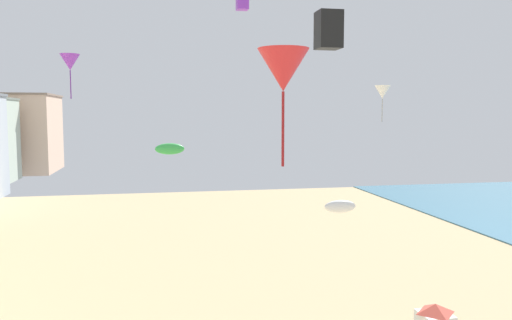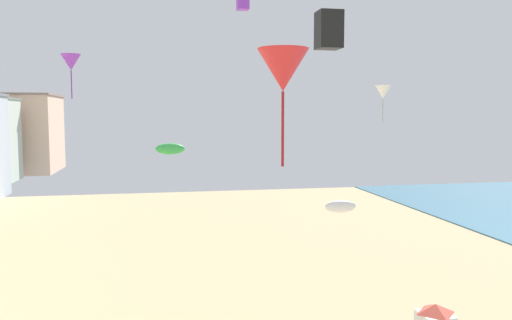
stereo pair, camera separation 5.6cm
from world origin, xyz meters
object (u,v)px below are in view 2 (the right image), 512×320
(kite_purple_delta, at_px, (71,62))
(kite_white_delta, at_px, (383,92))
(kite_red_delta_2, at_px, (283,70))
(kite_white_parafoil, at_px, (340,206))
(kite_black_box, at_px, (329,30))
(kite_purple_box, at_px, (243,0))
(kite_green_parafoil, at_px, (170,149))

(kite_purple_delta, relative_size, kite_white_delta, 1.55)
(kite_red_delta_2, bearing_deg, kite_white_parafoil, 56.18)
(kite_black_box, bearing_deg, kite_red_delta_2, -121.07)
(kite_red_delta_2, bearing_deg, kite_black_box, 58.93)
(kite_black_box, height_order, kite_purple_box, kite_purple_box)
(kite_green_parafoil, distance_m, kite_red_delta_2, 9.29)
(kite_black_box, bearing_deg, kite_purple_delta, 129.17)
(kite_purple_delta, xyz_separation_m, kite_purple_box, (10.57, -9.60, 2.62))
(kite_white_parafoil, relative_size, kite_purple_box, 1.53)
(kite_purple_delta, bearing_deg, kite_green_parafoil, -65.33)
(kite_purple_delta, bearing_deg, kite_black_box, -50.83)
(kite_red_delta_2, distance_m, kite_purple_box, 13.37)
(kite_white_parafoil, xyz_separation_m, kite_purple_box, (-3.67, 5.78, 10.54))
(kite_green_parafoil, distance_m, kite_purple_box, 9.86)
(kite_green_parafoil, relative_size, kite_white_parafoil, 0.88)
(kite_purple_delta, distance_m, kite_white_parafoil, 22.41)
(kite_purple_delta, bearing_deg, kite_white_delta, -32.31)
(kite_white_delta, bearing_deg, kite_purple_delta, 147.69)
(kite_white_delta, distance_m, kite_purple_box, 9.21)
(kite_black_box, distance_m, kite_red_delta_2, 7.11)
(kite_purple_box, bearing_deg, kite_black_box, -68.06)
(kite_green_parafoil, height_order, kite_purple_delta, kite_purple_delta)
(kite_red_delta_2, bearing_deg, kite_purple_delta, 113.91)
(kite_purple_delta, relative_size, kite_white_parafoil, 2.02)
(kite_red_delta_2, distance_m, kite_white_parafoil, 9.85)
(kite_black_box, relative_size, kite_purple_delta, 0.52)
(kite_red_delta_2, xyz_separation_m, kite_purple_box, (0.79, 12.44, 4.82))
(kite_white_parafoil, bearing_deg, kite_white_delta, 45.75)
(kite_white_parafoil, relative_size, kite_white_delta, 0.76)
(kite_black_box, xyz_separation_m, kite_red_delta_2, (-3.48, -5.77, -2.26))
(kite_red_delta_2, bearing_deg, kite_purple_box, 86.35)
(kite_red_delta_2, relative_size, kite_purple_delta, 1.21)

